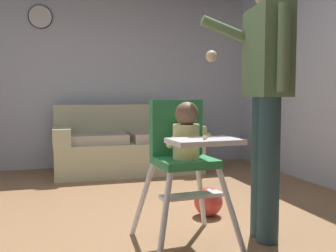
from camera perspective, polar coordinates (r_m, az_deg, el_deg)
ground at (r=2.81m, az=-0.44°, el=-16.62°), size 5.64×7.18×0.10m
wall_far at (r=5.40m, az=-8.77°, el=7.70°), size 4.84×0.06×2.56m
couch at (r=4.94m, az=-6.11°, el=-2.97°), size 1.82×0.86×0.86m
high_chair at (r=2.45m, az=2.51°, el=-2.92°), size 0.65×0.76×0.94m
adult_standing at (r=2.59m, az=14.42°, el=4.71°), size 0.51×0.54×1.72m
toy_ball at (r=4.00m, az=15.17°, el=-8.60°), size 0.15×0.15×0.15m
toy_ball_second at (r=3.14m, az=6.06°, el=-11.18°), size 0.23×0.23×0.23m
wall_clock at (r=5.41m, az=-18.58°, el=15.24°), size 0.31×0.04×0.31m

